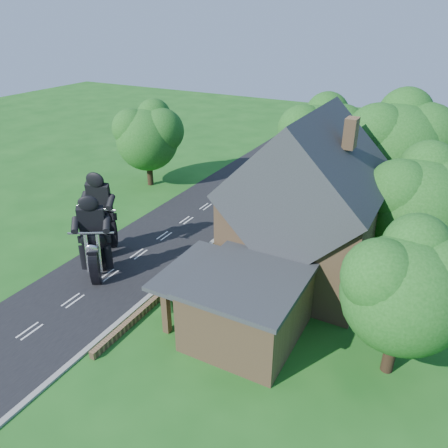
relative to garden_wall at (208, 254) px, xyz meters
The scene contains 19 objects.
ground 6.60m from the garden_wall, 130.70° to the right, with size 120.00×120.00×0.00m, color #195417.
road 6.60m from the garden_wall, 130.70° to the right, with size 7.00×80.00×0.02m, color black.
kerb 5.04m from the garden_wall, 97.41° to the right, with size 0.30×80.00×0.12m, color gray.
garden_wall is the anchor object (origin of this frame).
house 7.52m from the garden_wall, ahead, with size 9.54×8.64×10.24m.
annex 8.19m from the garden_wall, 46.16° to the right, with size 7.05×5.94×3.44m.
tree_annex_side 14.45m from the garden_wall, 20.89° to the right, with size 5.64×5.20×7.48m.
tree_house_right 13.80m from the garden_wall, 16.32° to the left, with size 6.51×6.00×8.40m.
tree_behind_house 16.06m from the garden_wall, 48.43° to the left, with size 7.81×7.20×10.08m.
tree_behind_left 13.88m from the garden_wall, 72.34° to the left, with size 6.94×6.40×9.16m.
tree_far_road 15.13m from the garden_wall, 140.77° to the left, with size 6.08×5.60×7.84m.
shrub_a 6.09m from the garden_wall, 80.54° to the right, with size 0.90×0.90×1.10m, color #133D19.
shrub_b 3.66m from the garden_wall, 74.05° to the right, with size 0.90×0.90×1.10m, color #133D19.
shrub_c 1.46m from the garden_wall, 45.00° to the right, with size 0.90×0.90×1.10m, color #133D19.
shrub_d 4.14m from the garden_wall, 75.96° to the left, with size 0.90×0.90×1.10m, color #133D19.
shrub_e 6.59m from the garden_wall, 81.25° to the left, with size 0.90×0.90×1.10m, color #133D19.
shrub_f 9.06m from the garden_wall, 83.66° to the left, with size 0.90×0.90×1.10m, color #133D19.
motorcycle_lead 7.15m from the garden_wall, 130.10° to the right, with size 0.45×1.80×1.67m, color black, non-canonical shape.
motorcycle_follow 7.01m from the garden_wall, 155.54° to the right, with size 0.48×1.89×1.76m, color black, non-canonical shape.
Camera 1 is at (17.33, -16.89, 15.03)m, focal length 35.00 mm.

